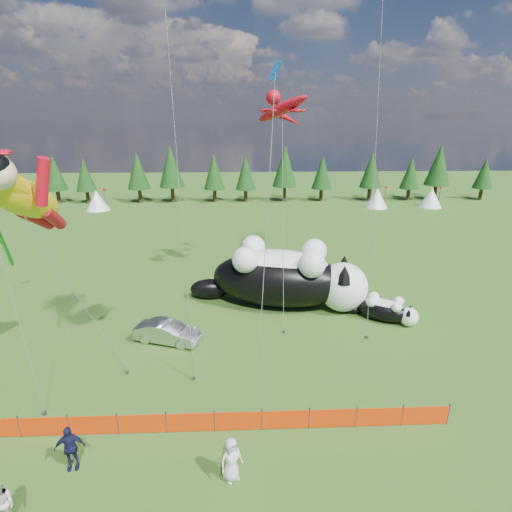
% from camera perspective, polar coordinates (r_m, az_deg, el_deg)
% --- Properties ---
extents(ground, '(160.00, 160.00, 0.00)m').
position_cam_1_polar(ground, '(20.90, -8.29, -17.97)').
color(ground, '#0E390A').
rests_on(ground, ground).
extents(safety_fence, '(22.06, 0.06, 1.10)m').
position_cam_1_polar(safety_fence, '(18.28, -9.35, -22.40)').
color(safety_fence, '#262626').
rests_on(safety_fence, ground).
extents(tree_line, '(90.00, 4.00, 8.00)m').
position_cam_1_polar(tree_line, '(62.17, -4.39, 11.34)').
color(tree_line, black).
rests_on(tree_line, ground).
extents(festival_tents, '(50.00, 3.20, 2.80)m').
position_cam_1_polar(festival_tents, '(58.29, 6.49, 8.14)').
color(festival_tents, white).
rests_on(festival_tents, ground).
extents(cat_large, '(12.40, 6.44, 4.53)m').
position_cam_1_polar(cat_large, '(27.67, 4.39, -2.90)').
color(cat_large, black).
rests_on(cat_large, ground).
extents(cat_small, '(4.09, 3.07, 1.63)m').
position_cam_1_polar(cat_small, '(27.36, 18.16, -7.31)').
color(cat_small, black).
rests_on(cat_small, ground).
extents(car, '(4.10, 2.43, 1.28)m').
position_cam_1_polar(car, '(24.36, -12.54, -10.58)').
color(car, '#B9B8BE').
rests_on(car, ground).
extents(spectator_b, '(0.94, 0.65, 1.78)m').
position_cam_1_polar(spectator_b, '(17.02, -32.62, -27.87)').
color(spectator_b, silver).
rests_on(spectator_b, ground).
extents(spectator_c, '(1.18, 0.76, 1.87)m').
position_cam_1_polar(spectator_c, '(17.88, -25.06, -23.58)').
color(spectator_c, '#15163A').
rests_on(spectator_c, ground).
extents(spectator_e, '(1.04, 0.94, 1.79)m').
position_cam_1_polar(spectator_e, '(16.18, -3.57, -27.01)').
color(spectator_e, silver).
rests_on(spectator_e, ground).
extents(superhero_kite, '(5.96, 5.73, 11.88)m').
position_cam_1_polar(superhero_kite, '(19.74, -30.22, 7.18)').
color(superhero_kite, yellow).
rests_on(superhero_kite, ground).
extents(gecko_kite, '(7.01, 12.59, 15.74)m').
position_cam_1_polar(gecko_kite, '(30.61, 3.70, 20.21)').
color(gecko_kite, '#B8091B').
rests_on(gecko_kite, ground).
extents(diamond_kite_c, '(1.28, 3.50, 15.00)m').
position_cam_1_polar(diamond_kite_c, '(16.65, 2.66, 22.64)').
color(diamond_kite_c, blue).
rests_on(diamond_kite_c, ground).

